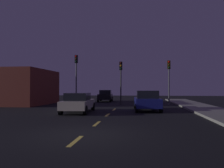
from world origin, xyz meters
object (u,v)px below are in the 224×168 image
Objects in this scene: traffic_signal_center at (121,74)px; car_oncoming_far at (105,96)px; traffic_signal_left at (76,70)px; traffic_signal_right at (169,74)px; car_adjacent_lane at (78,102)px; car_stopped_ahead at (147,100)px.

traffic_signal_center is 1.15× the size of car_oncoming_far.
traffic_signal_right is at bearing -0.01° from traffic_signal_left.
traffic_signal_right is (10.11, -0.00, -0.49)m from traffic_signal_left.
traffic_signal_left is at bearing 179.98° from traffic_signal_center.
traffic_signal_right reaches higher than car_adjacent_lane.
car_adjacent_lane is (-2.43, -8.34, -2.55)m from traffic_signal_center.
traffic_signal_right is at bearing 0.00° from traffic_signal_center.
traffic_signal_right is 9.76m from car_oncoming_far.
car_oncoming_far is at bearing 65.91° from traffic_signal_left.
traffic_signal_right is 11.54m from car_adjacent_lane.
car_adjacent_lane is at bearing -72.93° from traffic_signal_left.
traffic_signal_right is 7.15m from car_stopped_ahead.
car_stopped_ahead is at bearing 22.84° from car_adjacent_lane.
traffic_signal_center is at bearing -65.18° from car_oncoming_far.
traffic_signal_left is 1.23× the size of car_adjacent_lane.
traffic_signal_left reaches higher than car_oncoming_far.
traffic_signal_right is at bearing 68.09° from car_stopped_ahead.
traffic_signal_center is 0.99× the size of traffic_signal_right.
traffic_signal_right is at bearing -35.63° from car_oncoming_far.
car_adjacent_lane is (-7.55, -8.34, -2.59)m from traffic_signal_right.
traffic_signal_center is 9.05m from car_adjacent_lane.
traffic_signal_right reaches higher than car_stopped_ahead.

